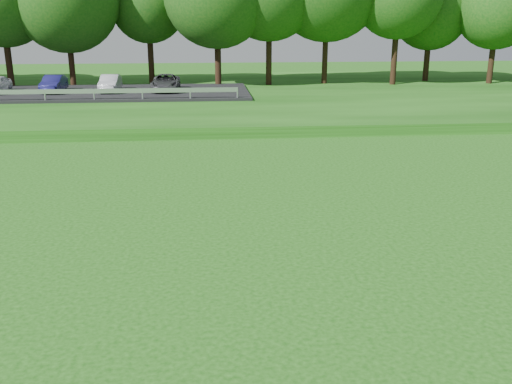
{
  "coord_description": "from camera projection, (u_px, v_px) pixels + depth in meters",
  "views": [
    {
      "loc": [
        -15.26,
        -9.63,
        5.98
      ],
      "look_at": [
        -13.87,
        5.52,
        1.3
      ],
      "focal_mm": 40.0,
      "sensor_mm": 36.0,
      "label": 1
    }
  ],
  "objects": [
    {
      "name": "berm",
      "position": [
        399.0,
        93.0,
        44.52
      ],
      "size": [
        130.0,
        30.0,
        0.6
      ],
      "primitive_type": "cube",
      "color": "#16470D",
      "rests_on": "ground"
    },
    {
      "name": "walking_path",
      "position": [
        483.0,
        130.0,
        31.28
      ],
      "size": [
        130.0,
        1.6,
        0.04
      ],
      "primitive_type": "cube",
      "color": "gray",
      "rests_on": "ground"
    },
    {
      "name": "parking_lot",
      "position": [
        87.0,
        89.0,
        41.11
      ],
      "size": [
        24.0,
        9.0,
        1.38
      ],
      "color": "black",
      "rests_on": "berm"
    }
  ]
}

